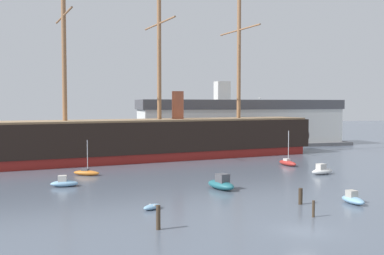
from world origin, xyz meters
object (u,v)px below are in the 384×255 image
motorboat_mid_right (322,171)px  motorboat_near_centre (221,184)px  motorboat_mid_left (64,183)px  sailboat_alongside_bow (86,172)px  tall_ship (159,138)px  sailboat_alongside_stern (287,163)px  dinghy_far_left (7,161)px  motorboat_foreground_right (353,199)px  mooring_piling_right_pair (300,196)px  seagull_in_flight (260,98)px  dinghy_foreground_left (152,207)px  mooring_piling_midwater (158,217)px  dockside_warehouse_right (241,123)px  mooring_piling_nearest (313,209)px

motorboat_mid_right → motorboat_near_centre: bearing=-160.0°
motorboat_mid_left → sailboat_alongside_bow: bearing=68.8°
tall_ship → sailboat_alongside_stern: 24.04m
dinghy_far_left → motorboat_foreground_right: bearing=-49.9°
sailboat_alongside_stern → mooring_piling_right_pair: (-12.98, -26.56, 0.35)m
motorboat_mid_right → sailboat_alongside_bow: 34.38m
motorboat_near_centre → sailboat_alongside_stern: sailboat_alongside_stern is taller
sailboat_alongside_stern → seagull_in_flight: 24.75m
tall_ship → motorboat_mid_right: (18.90, -24.71, -3.38)m
motorboat_foreground_right → dinghy_far_left: motorboat_foreground_right is taller
motorboat_near_centre → seagull_in_flight: (4.48, -1.25, 10.34)m
motorboat_foreground_right → dinghy_far_left: (-37.92, 45.07, -0.23)m
motorboat_mid_left → dinghy_far_left: (-9.33, 26.60, -0.25)m
sailboat_alongside_bow → mooring_piling_right_pair: sailboat_alongside_bow is taller
dinghy_foreground_left → mooring_piling_right_pair: 15.25m
dinghy_foreground_left → sailboat_alongside_stern: (28.07, 24.39, 0.23)m
motorboat_mid_left → sailboat_alongside_bow: 8.85m
sailboat_alongside_stern → dinghy_far_left: bearing=159.2°
tall_ship → motorboat_mid_left: bearing=-126.0°
motorboat_mid_right → mooring_piling_midwater: mooring_piling_midwater is taller
motorboat_foreground_right → motorboat_near_centre: (-10.40, 11.20, 0.20)m
mooring_piling_right_pair → dockside_warehouse_right: bearing=72.6°
motorboat_mid_right → mooring_piling_nearest: bearing=-124.4°
sailboat_alongside_stern → mooring_piling_right_pair: bearing=-116.0°
dinghy_far_left → dockside_warehouse_right: (51.69, 17.32, 5.38)m
tall_ship → sailboat_alongside_bow: 21.64m
seagull_in_flight → dinghy_foreground_left: bearing=-155.8°
mooring_piling_nearest → seagull_in_flight: bearing=85.7°
motorboat_foreground_right → motorboat_mid_left: 34.04m
motorboat_near_centre → sailboat_alongside_bow: sailboat_alongside_bow is taller
motorboat_mid_left → motorboat_mid_right: (36.42, -0.62, 0.06)m
seagull_in_flight → motorboat_near_centre: bearing=164.4°
motorboat_foreground_right → dockside_warehouse_right: 64.10m
motorboat_near_centre → dockside_warehouse_right: 56.82m
mooring_piling_right_pair → sailboat_alongside_stern: bearing=64.0°
motorboat_near_centre → mooring_piling_right_pair: 11.14m
sailboat_alongside_bow → mooring_piling_midwater: sailboat_alongside_bow is taller
dinghy_foreground_left → tall_ship: bearing=76.5°
sailboat_alongside_stern → mooring_piling_midwater: 42.84m
tall_ship → mooring_piling_midwater: (-10.34, -46.26, -2.91)m
motorboat_foreground_right → sailboat_alongside_bow: sailboat_alongside_bow is taller
sailboat_alongside_bow → mooring_piling_midwater: (3.98, -30.42, 0.59)m
mooring_piling_nearest → sailboat_alongside_stern: bearing=65.2°
mooring_piling_right_pair → tall_ship: bearing=97.8°
motorboat_mid_left → dockside_warehouse_right: size_ratio=0.06×
dinghy_foreground_left → motorboat_near_centre: 12.73m
sailboat_alongside_stern → motorboat_mid_right: bearing=-88.7°
motorboat_mid_right → seagull_in_flight: (-13.75, -7.90, 10.46)m
tall_ship → mooring_piling_midwater: size_ratio=36.55×
motorboat_near_centre → motorboat_mid_right: (18.22, 6.64, -0.12)m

